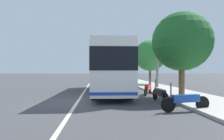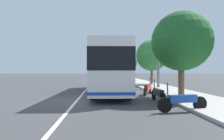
% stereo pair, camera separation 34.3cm
% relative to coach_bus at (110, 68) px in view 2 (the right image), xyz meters
% --- Properties ---
extents(ground_plane, '(220.00, 220.00, 0.00)m').
position_rel_coach_bus_xyz_m(ground_plane, '(-4.00, 2.13, -2.03)').
color(ground_plane, '#424244').
extents(sidewalk_curb, '(110.00, 3.60, 0.14)m').
position_rel_coach_bus_xyz_m(sidewalk_curb, '(6.00, -5.00, -1.96)').
color(sidewalk_curb, '#B2ADA3').
rests_on(sidewalk_curb, ground).
extents(lane_divider_line, '(110.00, 0.16, 0.01)m').
position_rel_coach_bus_xyz_m(lane_divider_line, '(6.00, 2.13, -2.02)').
color(lane_divider_line, silver).
rests_on(lane_divider_line, ground).
extents(coach_bus, '(11.27, 2.82, 3.58)m').
position_rel_coach_bus_xyz_m(coach_bus, '(0.00, 0.00, 0.00)').
color(coach_bus, silver).
rests_on(coach_bus, ground).
extents(motorcycle_nearest_curb, '(0.42, 2.31, 1.27)m').
position_rel_coach_bus_xyz_m(motorcycle_nearest_curb, '(-7.17, -2.84, -1.55)').
color(motorcycle_nearest_curb, black).
rests_on(motorcycle_nearest_curb, ground).
extents(motorcycle_far_end, '(2.39, 0.25, 1.28)m').
position_rel_coach_bus_xyz_m(motorcycle_far_end, '(-4.83, -2.50, -1.54)').
color(motorcycle_far_end, black).
rests_on(motorcycle_far_end, ground).
extents(motorcycle_angled, '(2.12, 1.12, 1.26)m').
position_rel_coach_bus_xyz_m(motorcycle_angled, '(-1.45, -2.77, -1.55)').
color(motorcycle_angled, black).
rests_on(motorcycle_angled, ground).
extents(car_side_street, '(4.33, 2.10, 1.52)m').
position_rel_coach_bus_xyz_m(car_side_street, '(16.83, -0.28, -1.30)').
color(car_side_street, '#2D7238').
rests_on(car_side_street, ground).
extents(car_ahead_same_lane, '(4.58, 1.88, 1.48)m').
position_rel_coach_bus_xyz_m(car_ahead_same_lane, '(37.86, -0.29, -1.31)').
color(car_ahead_same_lane, red).
rests_on(car_ahead_same_lane, ground).
extents(car_oncoming, '(4.48, 2.06, 1.48)m').
position_rel_coach_bus_xyz_m(car_oncoming, '(26.42, 0.24, -1.32)').
color(car_oncoming, silver).
rests_on(car_oncoming, ground).
extents(roadside_tree_near_camera, '(3.89, 3.89, 5.67)m').
position_rel_coach_bus_xyz_m(roadside_tree_near_camera, '(-3.12, -4.57, 1.68)').
color(roadside_tree_near_camera, brown).
rests_on(roadside_tree_near_camera, ground).
extents(roadside_tree_mid_block, '(3.89, 3.89, 5.66)m').
position_rel_coach_bus_xyz_m(roadside_tree_mid_block, '(7.76, -5.57, 1.68)').
color(roadside_tree_mid_block, brown).
rests_on(roadside_tree_mid_block, ground).
extents(roadside_tree_far_block, '(2.66, 2.66, 4.81)m').
position_rel_coach_bus_xyz_m(roadside_tree_far_block, '(21.22, -4.97, 1.41)').
color(roadside_tree_far_block, brown).
rests_on(roadside_tree_far_block, ground).
extents(utility_pole, '(0.26, 0.26, 6.22)m').
position_rel_coach_bus_xyz_m(utility_pole, '(3.24, -5.01, 1.08)').
color(utility_pole, slate).
rests_on(utility_pole, ground).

